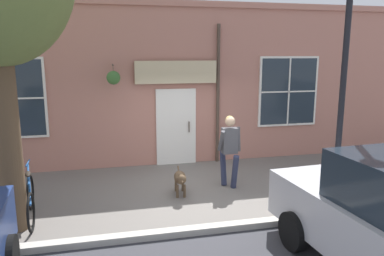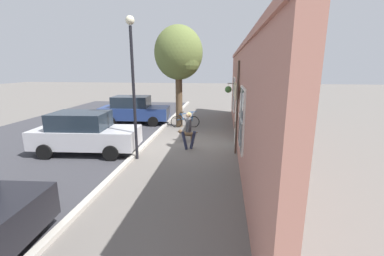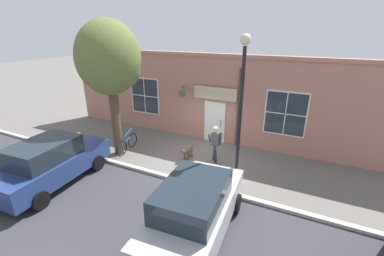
{
  "view_description": "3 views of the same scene",
  "coord_description": "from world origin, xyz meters",
  "px_view_note": "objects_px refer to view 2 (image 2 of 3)",
  "views": [
    {
      "loc": [
        7.77,
        -1.88,
        3.05
      ],
      "look_at": [
        -0.55,
        0.06,
        1.33
      ],
      "focal_mm": 35.0,
      "sensor_mm": 36.0,
      "label": 1
    },
    {
      "loc": [
        -1.57,
        11.65,
        3.6
      ],
      "look_at": [
        -0.35,
        1.86,
        1.22
      ],
      "focal_mm": 24.0,
      "sensor_mm": 36.0,
      "label": 2
    },
    {
      "loc": [
        9.37,
        4.29,
        5.45
      ],
      "look_at": [
        -0.99,
        -0.72,
        1.0
      ],
      "focal_mm": 24.0,
      "sensor_mm": 36.0,
      "label": 3
    }
  ],
  "objects_px": {
    "leaning_bicycle": "(185,121)",
    "parked_car_mid_block": "(85,133)",
    "street_tree_by_curb": "(180,55)",
    "fire_hydrant": "(180,114)",
    "pedestrian_walking": "(189,127)",
    "street_lamp": "(133,71)",
    "parked_car_nearest_curb": "(134,110)",
    "dog_on_leash": "(186,134)"
  },
  "relations": [
    {
      "from": "pedestrian_walking",
      "to": "leaning_bicycle",
      "type": "relative_size",
      "value": 0.97
    },
    {
      "from": "leaning_bicycle",
      "to": "street_lamp",
      "type": "xyz_separation_m",
      "value": [
        1.09,
        5.64,
        3.06
      ]
    },
    {
      "from": "street_lamp",
      "to": "fire_hydrant",
      "type": "height_order",
      "value": "street_lamp"
    },
    {
      "from": "street_lamp",
      "to": "street_tree_by_curb",
      "type": "bearing_deg",
      "value": -97.62
    },
    {
      "from": "dog_on_leash",
      "to": "street_tree_by_curb",
      "type": "relative_size",
      "value": 0.18
    },
    {
      "from": "parked_car_mid_block",
      "to": "dog_on_leash",
      "type": "bearing_deg",
      "value": -150.64
    },
    {
      "from": "dog_on_leash",
      "to": "leaning_bicycle",
      "type": "relative_size",
      "value": 0.6
    },
    {
      "from": "parked_car_nearest_curb",
      "to": "leaning_bicycle",
      "type": "bearing_deg",
      "value": 168.17
    },
    {
      "from": "dog_on_leash",
      "to": "street_lamp",
      "type": "bearing_deg",
      "value": 59.23
    },
    {
      "from": "parked_car_mid_block",
      "to": "street_lamp",
      "type": "xyz_separation_m",
      "value": [
        -2.38,
        0.45,
        2.56
      ]
    },
    {
      "from": "street_lamp",
      "to": "fire_hydrant",
      "type": "bearing_deg",
      "value": -92.58
    },
    {
      "from": "parked_car_nearest_curb",
      "to": "dog_on_leash",
      "type": "bearing_deg",
      "value": 137.02
    },
    {
      "from": "street_tree_by_curb",
      "to": "leaning_bicycle",
      "type": "distance_m",
      "value": 3.85
    },
    {
      "from": "parked_car_nearest_curb",
      "to": "parked_car_mid_block",
      "type": "bearing_deg",
      "value": 89.48
    },
    {
      "from": "street_tree_by_curb",
      "to": "street_lamp",
      "type": "xyz_separation_m",
      "value": [
        0.77,
        5.78,
        -0.77
      ]
    },
    {
      "from": "street_tree_by_curb",
      "to": "parked_car_mid_block",
      "type": "bearing_deg",
      "value": 59.36
    },
    {
      "from": "pedestrian_walking",
      "to": "leaning_bicycle",
      "type": "height_order",
      "value": "pedestrian_walking"
    },
    {
      "from": "pedestrian_walking",
      "to": "parked_car_mid_block",
      "type": "distance_m",
      "value": 4.39
    },
    {
      "from": "parked_car_nearest_curb",
      "to": "fire_hydrant",
      "type": "height_order",
      "value": "parked_car_nearest_curb"
    },
    {
      "from": "dog_on_leash",
      "to": "street_tree_by_curb",
      "type": "distance_m",
      "value": 4.99
    },
    {
      "from": "dog_on_leash",
      "to": "parked_car_mid_block",
      "type": "distance_m",
      "value": 4.6
    },
    {
      "from": "parked_car_mid_block",
      "to": "parked_car_nearest_curb",
      "type": "bearing_deg",
      "value": -90.52
    },
    {
      "from": "pedestrian_walking",
      "to": "street_tree_by_curb",
      "type": "xyz_separation_m",
      "value": [
        1.1,
        -4.29,
        3.21
      ]
    },
    {
      "from": "leaning_bicycle",
      "to": "parked_car_nearest_curb",
      "type": "height_order",
      "value": "parked_car_nearest_curb"
    },
    {
      "from": "leaning_bicycle",
      "to": "street_lamp",
      "type": "distance_m",
      "value": 6.51
    },
    {
      "from": "dog_on_leash",
      "to": "parked_car_nearest_curb",
      "type": "height_order",
      "value": "parked_car_nearest_curb"
    },
    {
      "from": "pedestrian_walking",
      "to": "street_lamp",
      "type": "height_order",
      "value": "street_lamp"
    },
    {
      "from": "pedestrian_walking",
      "to": "dog_on_leash",
      "type": "height_order",
      "value": "pedestrian_walking"
    },
    {
      "from": "street_tree_by_curb",
      "to": "pedestrian_walking",
      "type": "bearing_deg",
      "value": 104.4
    },
    {
      "from": "street_tree_by_curb",
      "to": "fire_hydrant",
      "type": "bearing_deg",
      "value": -79.54
    },
    {
      "from": "pedestrian_walking",
      "to": "parked_car_mid_block",
      "type": "height_order",
      "value": "parked_car_mid_block"
    },
    {
      "from": "street_tree_by_curb",
      "to": "parked_car_nearest_curb",
      "type": "xyz_separation_m",
      "value": [
        3.1,
        -0.58,
        -3.33
      ]
    },
    {
      "from": "parked_car_mid_block",
      "to": "street_lamp",
      "type": "height_order",
      "value": "street_lamp"
    },
    {
      "from": "fire_hydrant",
      "to": "leaning_bicycle",
      "type": "bearing_deg",
      "value": 107.08
    },
    {
      "from": "parked_car_nearest_curb",
      "to": "fire_hydrant",
      "type": "relative_size",
      "value": 5.73
    },
    {
      "from": "leaning_bicycle",
      "to": "parked_car_mid_block",
      "type": "bearing_deg",
      "value": 56.2
    },
    {
      "from": "street_tree_by_curb",
      "to": "parked_car_nearest_curb",
      "type": "height_order",
      "value": "street_tree_by_curb"
    },
    {
      "from": "parked_car_nearest_curb",
      "to": "street_tree_by_curb",
      "type": "bearing_deg",
      "value": 169.5
    },
    {
      "from": "dog_on_leash",
      "to": "fire_hydrant",
      "type": "xyz_separation_m",
      "value": [
        1.24,
        -5.32,
        0.01
      ]
    },
    {
      "from": "pedestrian_walking",
      "to": "leaning_bicycle",
      "type": "distance_m",
      "value": 4.27
    },
    {
      "from": "pedestrian_walking",
      "to": "leaning_bicycle",
      "type": "xyz_separation_m",
      "value": [
        0.78,
        -4.15,
        -0.62
      ]
    },
    {
      "from": "street_lamp",
      "to": "pedestrian_walking",
      "type": "bearing_deg",
      "value": -141.51
    }
  ]
}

